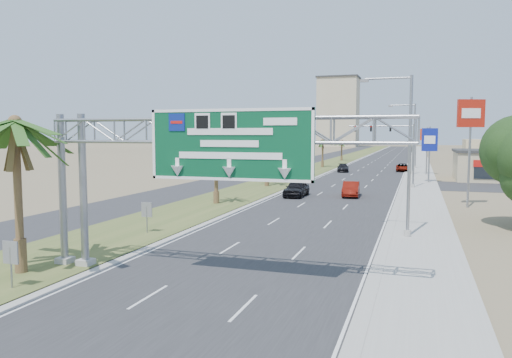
{
  "coord_description": "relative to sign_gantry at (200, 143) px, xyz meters",
  "views": [
    {
      "loc": [
        8.01,
        -9.97,
        6.45
      ],
      "look_at": [
        0.31,
        13.65,
        4.2
      ],
      "focal_mm": 35.0,
      "sensor_mm": 36.0,
      "label": 1
    }
  ],
  "objects": [
    {
      "name": "road",
      "position": [
        1.06,
        100.07,
        -6.05
      ],
      "size": [
        12.0,
        300.0,
        0.02
      ],
      "primitive_type": "cube",
      "color": "#28282B",
      "rests_on": "ground"
    },
    {
      "name": "sidewalk_right",
      "position": [
        9.56,
        100.07,
        -6.01
      ],
      "size": [
        4.0,
        300.0,
        0.1
      ],
      "primitive_type": "cube",
      "color": "#9E9B93",
      "rests_on": "ground"
    },
    {
      "name": "median_grass",
      "position": [
        -8.94,
        100.07,
        -6.0
      ],
      "size": [
        7.0,
        300.0,
        0.12
      ],
      "primitive_type": "cube",
      "color": "#475626",
      "rests_on": "ground"
    },
    {
      "name": "opposing_road",
      "position": [
        -15.94,
        100.07,
        -6.05
      ],
      "size": [
        8.0,
        300.0,
        0.02
      ],
      "primitive_type": "cube",
      "color": "#28282B",
      "rests_on": "ground"
    },
    {
      "name": "sign_gantry",
      "position": [
        0.0,
        0.0,
        0.0
      ],
      "size": [
        16.75,
        1.24,
        7.5
      ],
      "color": "gray",
      "rests_on": "ground"
    },
    {
      "name": "palm_near",
      "position": [
        -8.14,
        -1.93,
        0.87
      ],
      "size": [
        5.7,
        5.7,
        8.35
      ],
      "color": "brown",
      "rests_on": "ground"
    },
    {
      "name": "palm_row_b",
      "position": [
        -8.44,
        22.07,
        -1.16
      ],
      "size": [
        3.99,
        3.99,
        5.95
      ],
      "color": "brown",
      "rests_on": "ground"
    },
    {
      "name": "palm_row_c",
      "position": [
        -8.44,
        38.07,
        -0.39
      ],
      "size": [
        3.99,
        3.99,
        6.75
      ],
      "color": "brown",
      "rests_on": "ground"
    },
    {
      "name": "palm_row_d",
      "position": [
        -8.44,
        56.07,
        -1.64
      ],
      "size": [
        3.99,
        3.99,
        5.45
      ],
      "color": "brown",
      "rests_on": "ground"
    },
    {
      "name": "palm_row_e",
      "position": [
        -8.44,
        75.07,
        -0.97
      ],
      "size": [
        3.99,
        3.99,
        6.15
      ],
      "color": "brown",
      "rests_on": "ground"
    },
    {
      "name": "palm_row_f",
      "position": [
        -8.44,
        100.07,
        -1.35
      ],
      "size": [
        3.99,
        3.99,
        5.75
      ],
      "color": "brown",
      "rests_on": "ground"
    },
    {
      "name": "streetlight_near",
      "position": [
        8.36,
        12.07,
        -1.36
      ],
      "size": [
        3.27,
        0.44,
        10.0
      ],
      "color": "gray",
      "rests_on": "ground"
    },
    {
      "name": "streetlight_mid",
      "position": [
        8.36,
        42.07,
        -1.36
      ],
      "size": [
        3.27,
        0.44,
        10.0
      ],
      "color": "gray",
      "rests_on": "ground"
    },
    {
      "name": "streetlight_far",
      "position": [
        8.36,
        78.07,
        -1.36
      ],
      "size": [
        3.27,
        0.44,
        10.0
      ],
      "color": "gray",
      "rests_on": "ground"
    },
    {
      "name": "signal_mast",
      "position": [
        6.23,
        62.05,
        -1.21
      ],
      "size": [
        10.28,
        0.71,
        8.0
      ],
      "color": "gray",
      "rests_on": "ground"
    },
    {
      "name": "median_signback_a",
      "position": [
        -6.74,
        -3.93,
        -4.61
      ],
      "size": [
        0.75,
        0.08,
        2.08
      ],
      "color": "gray",
      "rests_on": "ground"
    },
    {
      "name": "median_signback_b",
      "position": [
        -7.44,
        8.07,
        -4.61
      ],
      "size": [
        0.75,
        0.08,
        2.08
      ],
      "color": "gray",
      "rests_on": "ground"
    },
    {
      "name": "tower_distant",
      "position": [
        -30.94,
        240.07,
        11.44
      ],
      "size": [
        20.0,
        16.0,
        35.0
      ],
      "primitive_type": "cube",
      "color": "tan",
      "rests_on": "ground"
    },
    {
      "name": "building_distant_left",
      "position": [
        -43.94,
        150.07,
        -3.06
      ],
      "size": [
        24.0,
        14.0,
        6.0
      ],
      "primitive_type": "cube",
      "color": "tan",
      "rests_on": "ground"
    },
    {
      "name": "building_distant_right",
      "position": [
        31.06,
        130.07,
        -3.56
      ],
      "size": [
        20.0,
        12.0,
        5.0
      ],
      "primitive_type": "cube",
      "color": "tan",
      "rests_on": "ground"
    },
    {
      "name": "car_left_lane",
      "position": [
        -2.78,
        29.92,
        -5.22
      ],
      "size": [
        2.05,
        4.92,
        1.66
      ],
      "primitive_type": "imported",
      "rotation": [
        0.0,
        0.0,
        -0.02
      ],
      "color": "black",
      "rests_on": "ground"
    },
    {
      "name": "car_mid_lane",
      "position": [
        2.56,
        31.71,
        -5.29
      ],
      "size": [
        1.96,
        4.76,
        1.53
      ],
      "primitive_type": "imported",
      "rotation": [
        0.0,
        0.0,
        0.07
      ],
      "color": "#671109",
      "rests_on": "ground"
    },
    {
      "name": "car_right_lane",
      "position": [
        6.56,
        69.48,
        -5.39
      ],
      "size": [
        2.4,
        4.88,
        1.33
      ],
      "primitive_type": "imported",
      "rotation": [
        0.0,
        0.0,
        0.04
      ],
      "color": "gray",
      "rests_on": "ground"
    },
    {
      "name": "car_far",
      "position": [
        -3.09,
        65.19,
        -5.38
      ],
      "size": [
        2.52,
        4.89,
        1.36
      ],
      "primitive_type": "imported",
      "rotation": [
        0.0,
        0.0,
        0.14
      ],
      "color": "black",
      "rests_on": "ground"
    },
    {
      "name": "pole_sign_red_near",
      "position": [
        13.31,
        27.13,
        1.57
      ],
      "size": [
        2.33,
        1.2,
        9.63
      ],
      "color": "gray",
      "rests_on": "ground"
    },
    {
      "name": "pole_sign_blue",
      "position": [
        10.43,
        49.33,
        -0.63
      ],
      "size": [
        2.02,
        0.67,
        7.4
      ],
      "color": "gray",
      "rests_on": "ground"
    },
    {
      "name": "pole_sign_red_far",
      "position": [
        10.34,
        62.96,
        -0.22
      ],
      "size": [
        2.21,
        0.47,
        7.45
      ],
      "color": "gray",
      "rests_on": "ground"
    }
  ]
}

